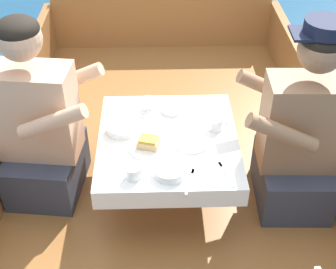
% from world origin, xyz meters
% --- Properties ---
extents(ground_plane, '(60.00, 60.00, 0.00)m').
position_xyz_m(ground_plane, '(0.00, 0.00, 0.00)').
color(ground_plane, navy).
extents(boat_deck, '(1.86, 3.24, 0.27)m').
position_xyz_m(boat_deck, '(0.00, 0.00, 0.14)').
color(boat_deck, brown).
rests_on(boat_deck, ground_plane).
extents(gunwale_port, '(0.06, 3.24, 0.37)m').
position_xyz_m(gunwale_port, '(-0.90, 0.00, 0.46)').
color(gunwale_port, '#936033').
rests_on(gunwale_port, boat_deck).
extents(gunwale_starboard, '(0.06, 3.24, 0.37)m').
position_xyz_m(gunwale_starboard, '(0.90, 0.00, 0.46)').
color(gunwale_starboard, '#936033').
rests_on(gunwale_starboard, boat_deck).
extents(bow_coaming, '(1.74, 0.06, 0.42)m').
position_xyz_m(bow_coaming, '(0.00, 1.59, 0.48)').
color(bow_coaming, '#936033').
rests_on(bow_coaming, boat_deck).
extents(cockpit_table, '(0.70, 0.75, 0.38)m').
position_xyz_m(cockpit_table, '(0.00, -0.12, 0.62)').
color(cockpit_table, '#B2B2B7').
rests_on(cockpit_table, boat_deck).
extents(person_port, '(0.56, 0.49, 1.00)m').
position_xyz_m(person_port, '(-0.65, -0.05, 0.68)').
color(person_port, '#333847').
rests_on(person_port, boat_deck).
extents(person_starboard, '(0.53, 0.45, 1.03)m').
position_xyz_m(person_starboard, '(0.65, -0.18, 0.69)').
color(person_starboard, '#333847').
rests_on(person_starboard, boat_deck).
extents(plate_sandwich, '(0.20, 0.20, 0.01)m').
position_xyz_m(plate_sandwich, '(-0.10, -0.20, 0.66)').
color(plate_sandwich, white).
rests_on(plate_sandwich, cockpit_table).
extents(plate_bread, '(0.19, 0.19, 0.01)m').
position_xyz_m(plate_bread, '(0.11, -0.16, 0.66)').
color(plate_bread, white).
rests_on(plate_bread, cockpit_table).
extents(sandwich, '(0.12, 0.10, 0.05)m').
position_xyz_m(sandwich, '(-0.10, -0.20, 0.69)').
color(sandwich, tan).
rests_on(sandwich, plate_sandwich).
extents(bowl_port_near, '(0.12, 0.12, 0.04)m').
position_xyz_m(bowl_port_near, '(0.02, 0.11, 0.68)').
color(bowl_port_near, white).
rests_on(bowl_port_near, cockpit_table).
extents(bowl_starboard_near, '(0.15, 0.15, 0.04)m').
position_xyz_m(bowl_starboard_near, '(0.00, -0.39, 0.68)').
color(bowl_starboard_near, white).
rests_on(bowl_starboard_near, cockpit_table).
extents(bowl_center_far, '(0.15, 0.15, 0.04)m').
position_xyz_m(bowl_center_far, '(-0.24, -0.06, 0.68)').
color(bowl_center_far, white).
rests_on(bowl_center_far, cockpit_table).
extents(coffee_cup_port, '(0.10, 0.07, 0.06)m').
position_xyz_m(coffee_cup_port, '(-0.16, -0.40, 0.69)').
color(coffee_cup_port, white).
rests_on(coffee_cup_port, cockpit_table).
extents(coffee_cup_starboard, '(0.09, 0.06, 0.06)m').
position_xyz_m(coffee_cup_starboard, '(-0.10, 0.14, 0.69)').
color(coffee_cup_starboard, white).
rests_on(coffee_cup_starboard, cockpit_table).
extents(coffee_cup_center, '(0.10, 0.07, 0.06)m').
position_xyz_m(coffee_cup_center, '(0.24, -0.06, 0.69)').
color(coffee_cup_center, white).
rests_on(coffee_cup_center, cockpit_table).
extents(utensil_fork_starboard, '(0.06, 0.17, 0.00)m').
position_xyz_m(utensil_fork_starboard, '(0.09, -0.43, 0.66)').
color(utensil_fork_starboard, silver).
rests_on(utensil_fork_starboard, cockpit_table).
extents(utensil_fork_port, '(0.07, 0.17, 0.00)m').
position_xyz_m(utensil_fork_port, '(0.25, -0.38, 0.66)').
color(utensil_fork_port, silver).
rests_on(utensil_fork_port, cockpit_table).
extents(utensil_knife_starboard, '(0.16, 0.08, 0.00)m').
position_xyz_m(utensil_knife_starboard, '(-0.25, 0.20, 0.66)').
color(utensil_knife_starboard, silver).
rests_on(utensil_knife_starboard, cockpit_table).
extents(utensil_spoon_starboard, '(0.17, 0.06, 0.01)m').
position_xyz_m(utensil_spoon_starboard, '(0.02, 0.20, 0.66)').
color(utensil_spoon_starboard, silver).
rests_on(utensil_spoon_starboard, cockpit_table).
extents(utensil_spoon_center, '(0.08, 0.16, 0.01)m').
position_xyz_m(utensil_spoon_center, '(-0.11, 0.02, 0.66)').
color(utensil_spoon_center, silver).
rests_on(utensil_spoon_center, cockpit_table).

